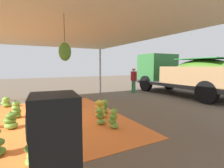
{
  "coord_description": "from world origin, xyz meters",
  "views": [
    {
      "loc": [
        5.37,
        -0.82,
        1.62
      ],
      "look_at": [
        0.32,
        1.89,
        1.01
      ],
      "focal_mm": 27.19,
      "sensor_mm": 36.0,
      "label": 1
    }
  ],
  "objects_px": {
    "banana_bunch_6": "(100,117)",
    "banana_bunch_3": "(113,119)",
    "banana_bunch_10": "(74,120)",
    "banana_bunch_8": "(100,110)",
    "banana_bunch_0": "(105,107)",
    "banana_bunch_14": "(60,103)",
    "banana_bunch_15": "(16,110)",
    "banana_bunch_1": "(35,152)",
    "banana_bunch_12": "(11,121)",
    "cargo_truck_main": "(182,73)",
    "banana_bunch_9": "(73,100)",
    "banana_bunch_11": "(31,104)",
    "banana_bunch_2": "(75,101)",
    "banana_bunch_5": "(6,102)",
    "speaker_stack": "(55,156)",
    "worker_0": "(134,78)",
    "banana_bunch_7": "(49,99)"
  },
  "relations": [
    {
      "from": "banana_bunch_6",
      "to": "banana_bunch_3",
      "type": "bearing_deg",
      "value": 21.36
    },
    {
      "from": "banana_bunch_10",
      "to": "banana_bunch_8",
      "type": "bearing_deg",
      "value": 120.44
    },
    {
      "from": "banana_bunch_0",
      "to": "banana_bunch_14",
      "type": "xyz_separation_m",
      "value": [
        -1.53,
        -1.19,
        -0.04
      ]
    },
    {
      "from": "banana_bunch_0",
      "to": "banana_bunch_3",
      "type": "bearing_deg",
      "value": -16.35
    },
    {
      "from": "banana_bunch_0",
      "to": "banana_bunch_15",
      "type": "xyz_separation_m",
      "value": [
        -0.86,
        -2.64,
        0.02
      ]
    },
    {
      "from": "banana_bunch_1",
      "to": "banana_bunch_0",
      "type": "bearing_deg",
      "value": 133.72
    },
    {
      "from": "banana_bunch_12",
      "to": "cargo_truck_main",
      "type": "bearing_deg",
      "value": 101.33
    },
    {
      "from": "banana_bunch_8",
      "to": "banana_bunch_9",
      "type": "distance_m",
      "value": 2.38
    },
    {
      "from": "banana_bunch_12",
      "to": "banana_bunch_15",
      "type": "bearing_deg",
      "value": 173.73
    },
    {
      "from": "banana_bunch_6",
      "to": "banana_bunch_14",
      "type": "bearing_deg",
      "value": -165.63
    },
    {
      "from": "banana_bunch_0",
      "to": "banana_bunch_9",
      "type": "height_order",
      "value": "banana_bunch_0"
    },
    {
      "from": "banana_bunch_12",
      "to": "banana_bunch_15",
      "type": "distance_m",
      "value": 0.98
    },
    {
      "from": "banana_bunch_8",
      "to": "cargo_truck_main",
      "type": "xyz_separation_m",
      "value": [
        -1.93,
        6.0,
        0.98
      ]
    },
    {
      "from": "banana_bunch_15",
      "to": "cargo_truck_main",
      "type": "distance_m",
      "value": 8.39
    },
    {
      "from": "banana_bunch_9",
      "to": "banana_bunch_11",
      "type": "height_order",
      "value": "banana_bunch_11"
    },
    {
      "from": "banana_bunch_8",
      "to": "banana_bunch_14",
      "type": "relative_size",
      "value": 1.36
    },
    {
      "from": "banana_bunch_1",
      "to": "cargo_truck_main",
      "type": "distance_m",
      "value": 8.88
    },
    {
      "from": "banana_bunch_3",
      "to": "banana_bunch_12",
      "type": "distance_m",
      "value": 2.65
    },
    {
      "from": "banana_bunch_9",
      "to": "banana_bunch_15",
      "type": "bearing_deg",
      "value": -61.04
    },
    {
      "from": "banana_bunch_3",
      "to": "cargo_truck_main",
      "type": "bearing_deg",
      "value": 115.74
    },
    {
      "from": "banana_bunch_8",
      "to": "banana_bunch_15",
      "type": "height_order",
      "value": "banana_bunch_8"
    },
    {
      "from": "banana_bunch_2",
      "to": "banana_bunch_15",
      "type": "height_order",
      "value": "banana_bunch_2"
    },
    {
      "from": "banana_bunch_0",
      "to": "banana_bunch_15",
      "type": "relative_size",
      "value": 0.91
    },
    {
      "from": "banana_bunch_3",
      "to": "banana_bunch_12",
      "type": "bearing_deg",
      "value": -117.81
    },
    {
      "from": "banana_bunch_6",
      "to": "banana_bunch_11",
      "type": "xyz_separation_m",
      "value": [
        -2.49,
        -1.63,
        0.03
      ]
    },
    {
      "from": "banana_bunch_5",
      "to": "banana_bunch_6",
      "type": "distance_m",
      "value": 4.36
    },
    {
      "from": "banana_bunch_6",
      "to": "speaker_stack",
      "type": "relative_size",
      "value": 0.39
    },
    {
      "from": "worker_0",
      "to": "banana_bunch_3",
      "type": "bearing_deg",
      "value": -40.23
    },
    {
      "from": "banana_bunch_10",
      "to": "banana_bunch_11",
      "type": "bearing_deg",
      "value": -160.74
    },
    {
      "from": "banana_bunch_2",
      "to": "worker_0",
      "type": "relative_size",
      "value": 0.38
    },
    {
      "from": "banana_bunch_9",
      "to": "cargo_truck_main",
      "type": "xyz_separation_m",
      "value": [
        0.43,
        6.23,
        1.06
      ]
    },
    {
      "from": "banana_bunch_15",
      "to": "banana_bunch_6",
      "type": "bearing_deg",
      "value": 49.47
    },
    {
      "from": "banana_bunch_3",
      "to": "banana_bunch_8",
      "type": "xyz_separation_m",
      "value": [
        -0.99,
        0.06,
        0.02
      ]
    },
    {
      "from": "banana_bunch_7",
      "to": "banana_bunch_14",
      "type": "distance_m",
      "value": 0.9
    },
    {
      "from": "banana_bunch_1",
      "to": "banana_bunch_12",
      "type": "xyz_separation_m",
      "value": [
        -2.09,
        -0.44,
        -0.03
      ]
    },
    {
      "from": "speaker_stack",
      "to": "banana_bunch_11",
      "type": "bearing_deg",
      "value": -179.55
    },
    {
      "from": "banana_bunch_6",
      "to": "banana_bunch_10",
      "type": "bearing_deg",
      "value": -87.41
    },
    {
      "from": "banana_bunch_10",
      "to": "worker_0",
      "type": "bearing_deg",
      "value": 131.1
    },
    {
      "from": "banana_bunch_5",
      "to": "banana_bunch_12",
      "type": "height_order",
      "value": "banana_bunch_12"
    },
    {
      "from": "banana_bunch_5",
      "to": "worker_0",
      "type": "distance_m",
      "value": 6.61
    },
    {
      "from": "banana_bunch_12",
      "to": "banana_bunch_1",
      "type": "bearing_deg",
      "value": 11.78
    },
    {
      "from": "banana_bunch_11",
      "to": "cargo_truck_main",
      "type": "relative_size",
      "value": 0.09
    },
    {
      "from": "banana_bunch_1",
      "to": "banana_bunch_5",
      "type": "bearing_deg",
      "value": -171.56
    },
    {
      "from": "banana_bunch_3",
      "to": "speaker_stack",
      "type": "bearing_deg",
      "value": -42.14
    },
    {
      "from": "banana_bunch_5",
      "to": "banana_bunch_9",
      "type": "height_order",
      "value": "banana_bunch_5"
    },
    {
      "from": "banana_bunch_3",
      "to": "banana_bunch_9",
      "type": "xyz_separation_m",
      "value": [
        -3.36,
        -0.17,
        -0.07
      ]
    },
    {
      "from": "banana_bunch_0",
      "to": "banana_bunch_8",
      "type": "height_order",
      "value": "banana_bunch_8"
    },
    {
      "from": "banana_bunch_1",
      "to": "banana_bunch_8",
      "type": "xyz_separation_m",
      "value": [
        -1.84,
        1.97,
        0.03
      ]
    },
    {
      "from": "banana_bunch_10",
      "to": "worker_0",
      "type": "distance_m",
      "value": 6.46
    },
    {
      "from": "banana_bunch_14",
      "to": "worker_0",
      "type": "distance_m",
      "value": 5.08
    }
  ]
}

